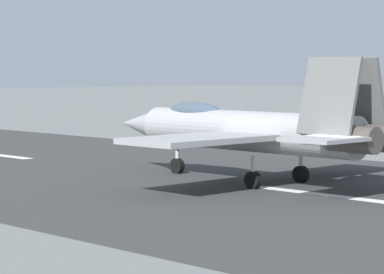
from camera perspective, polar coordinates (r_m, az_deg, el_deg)
ground_plane at (r=36.32m, az=9.23°, el=-3.78°), size 400.00×400.00×0.00m
runway_strip at (r=36.31m, az=9.25°, el=-3.76°), size 240.00×26.00×0.02m
fighter_jet at (r=40.40m, az=3.62°, el=0.48°), size 16.22×14.37×5.58m
marker_cone_mid at (r=51.88m, az=8.93°, el=-1.08°), size 0.44×0.44×0.55m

